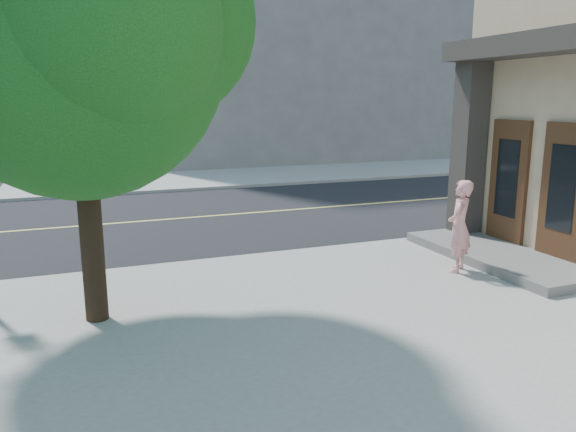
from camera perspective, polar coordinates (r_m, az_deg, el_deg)
name	(u,v)px	position (r m, az deg, el deg)	size (l,w,h in m)	color
road_ew	(13,231)	(15.36, -26.53, -1.43)	(140.00, 9.00, 0.01)	black
sidewalk_ne	(280,152)	(34.26, -0.78, 6.65)	(29.00, 25.00, 0.12)	gray
filler_ne	(285,33)	(34.97, -0.31, 18.34)	(18.00, 16.00, 14.00)	slate
man_on_phone	(459,226)	(10.51, 17.28, -1.02)	(0.62, 0.41, 1.69)	pink
street_tree	(84,17)	(8.07, -20.35, 18.74)	(4.86, 4.42, 6.45)	black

